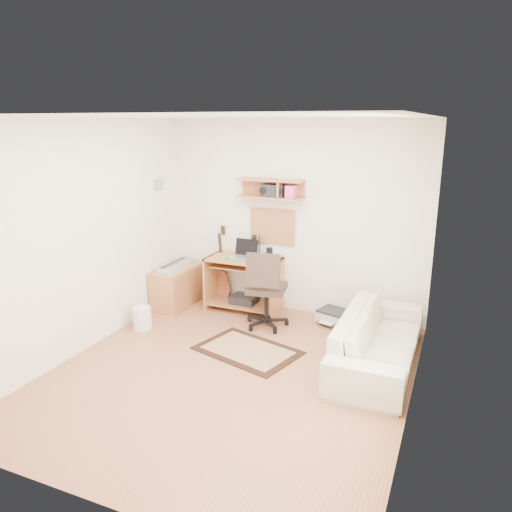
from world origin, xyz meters
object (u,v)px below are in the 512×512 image
at_px(printer, 335,316).
at_px(task_chair, 267,288).
at_px(desk, 244,284).
at_px(sofa, 379,331).
at_px(cabinet, 178,286).

bearing_deg(printer, task_chair, -132.45).
relative_size(desk, sofa, 0.51).
distance_m(desk, printer, 1.32).
bearing_deg(sofa, desk, 65.81).
bearing_deg(desk, task_chair, -39.45).
height_order(desk, sofa, sofa).
height_order(desk, cabinet, desk).
xyz_separation_m(desk, task_chair, (0.51, -0.42, 0.14)).
bearing_deg(desk, printer, 2.04).
bearing_deg(cabinet, task_chair, -9.32).
xyz_separation_m(desk, sofa, (2.00, -0.90, 0.01)).
height_order(desk, task_chair, task_chair).
height_order(printer, sofa, sofa).
height_order(task_chair, sofa, task_chair).
xyz_separation_m(cabinet, printer, (2.25, 0.22, -0.19)).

